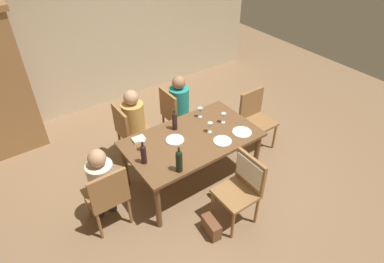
# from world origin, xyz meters

# --- Properties ---
(ground_plane) EXTENTS (10.00, 10.00, 0.00)m
(ground_plane) POSITION_xyz_m (0.00, 0.00, 0.00)
(ground_plane) COLOR #846647
(rear_room_partition) EXTENTS (6.40, 0.12, 2.70)m
(rear_room_partition) POSITION_xyz_m (0.00, 2.70, 1.35)
(rear_room_partition) COLOR beige
(rear_room_partition) RESTS_ON ground_plane
(dining_table) EXTENTS (1.73, 1.00, 0.73)m
(dining_table) POSITION_xyz_m (0.00, 0.00, 0.65)
(dining_table) COLOR brown
(dining_table) RESTS_ON ground_plane
(chair_far_right) EXTENTS (0.44, 0.44, 0.92)m
(chair_far_right) POSITION_xyz_m (0.30, 0.88, 0.53)
(chair_far_right) COLOR olive
(chair_far_right) RESTS_ON ground_plane
(chair_left_end) EXTENTS (0.44, 0.44, 0.92)m
(chair_left_end) POSITION_xyz_m (-1.24, -0.09, 0.53)
(chair_left_end) COLOR olive
(chair_left_end) RESTS_ON ground_plane
(chair_far_left) EXTENTS (0.44, 0.44, 0.92)m
(chair_far_left) POSITION_xyz_m (-0.48, 0.88, 0.53)
(chair_far_left) COLOR olive
(chair_far_left) RESTS_ON ground_plane
(chair_right_end) EXTENTS (0.44, 0.44, 0.92)m
(chair_right_end) POSITION_xyz_m (1.24, 0.09, 0.53)
(chair_right_end) COLOR olive
(chair_right_end) RESTS_ON ground_plane
(chair_near) EXTENTS (0.46, 0.44, 0.92)m
(chair_near) POSITION_xyz_m (0.12, -0.88, 0.59)
(chair_near) COLOR olive
(chair_near) RESTS_ON ground_plane
(person_woman_host) EXTENTS (0.35, 0.30, 1.13)m
(person_woman_host) POSITION_xyz_m (0.41, 0.88, 0.65)
(person_woman_host) COLOR #33333D
(person_woman_host) RESTS_ON ground_plane
(person_man_bearded) EXTENTS (0.30, 0.34, 1.12)m
(person_man_bearded) POSITION_xyz_m (-1.24, 0.03, 0.65)
(person_man_bearded) COLOR #33333D
(person_man_bearded) RESTS_ON ground_plane
(person_man_guest) EXTENTS (0.36, 0.31, 1.14)m
(person_man_guest) POSITION_xyz_m (-0.36, 0.88, 0.66)
(person_man_guest) COLOR #33333D
(person_man_guest) RESTS_ON ground_plane
(wine_bottle_tall_green) EXTENTS (0.07, 0.07, 0.31)m
(wine_bottle_tall_green) POSITION_xyz_m (-0.73, -0.06, 0.87)
(wine_bottle_tall_green) COLOR black
(wine_bottle_tall_green) RESTS_ON dining_table
(wine_bottle_dark_red) EXTENTS (0.07, 0.07, 0.31)m
(wine_bottle_dark_red) POSITION_xyz_m (-0.07, 0.29, 0.87)
(wine_bottle_dark_red) COLOR black
(wine_bottle_dark_red) RESTS_ON dining_table
(wine_bottle_short_olive) EXTENTS (0.08, 0.08, 0.34)m
(wine_bottle_short_olive) POSITION_xyz_m (-0.47, -0.41, 0.89)
(wine_bottle_short_olive) COLOR black
(wine_bottle_short_olive) RESTS_ON dining_table
(wine_glass_near_left) EXTENTS (0.07, 0.07, 0.15)m
(wine_glass_near_left) POSITION_xyz_m (0.55, 0.03, 0.84)
(wine_glass_near_left) COLOR silver
(wine_glass_near_left) RESTS_ON dining_table
(wine_glass_centre) EXTENTS (0.07, 0.07, 0.15)m
(wine_glass_centre) POSITION_xyz_m (0.26, -0.04, 0.84)
(wine_glass_centre) COLOR silver
(wine_glass_centre) RESTS_ON dining_table
(wine_glass_near_right) EXTENTS (0.07, 0.07, 0.15)m
(wine_glass_near_right) POSITION_xyz_m (0.37, 0.32, 0.84)
(wine_glass_near_right) COLOR silver
(wine_glass_near_right) RESTS_ON dining_table
(wine_glass_far) EXTENTS (0.07, 0.07, 0.15)m
(wine_glass_far) POSITION_xyz_m (-0.63, 0.14, 0.84)
(wine_glass_far) COLOR silver
(wine_glass_far) RESTS_ON dining_table
(dinner_plate_host) EXTENTS (0.24, 0.24, 0.01)m
(dinner_plate_host) POSITION_xyz_m (-0.21, 0.08, 0.74)
(dinner_plate_host) COLOR white
(dinner_plate_host) RESTS_ON dining_table
(dinner_plate_guest_left) EXTENTS (0.23, 0.23, 0.01)m
(dinner_plate_guest_left) POSITION_xyz_m (0.27, -0.29, 0.74)
(dinner_plate_guest_left) COLOR white
(dinner_plate_guest_left) RESTS_ON dining_table
(dinner_plate_guest_right) EXTENTS (0.26, 0.26, 0.01)m
(dinner_plate_guest_right) POSITION_xyz_m (0.60, -0.29, 0.74)
(dinner_plate_guest_right) COLOR silver
(dinner_plate_guest_right) RESTS_ON dining_table
(folded_napkin) EXTENTS (0.17, 0.13, 0.03)m
(folded_napkin) POSITION_xyz_m (-0.58, 0.36, 0.75)
(folded_napkin) COLOR beige
(folded_napkin) RESTS_ON dining_table
(handbag) EXTENTS (0.15, 0.29, 0.22)m
(handbag) POSITION_xyz_m (-0.35, -0.88, 0.11)
(handbag) COLOR brown
(handbag) RESTS_ON ground_plane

